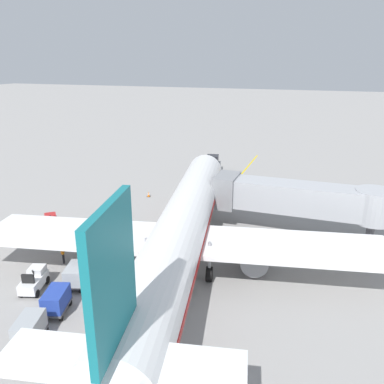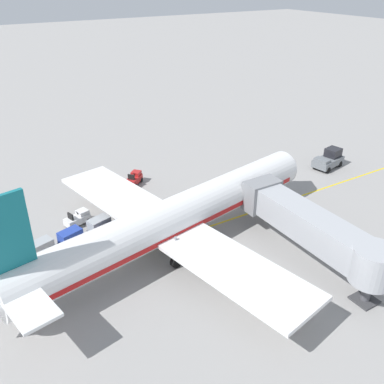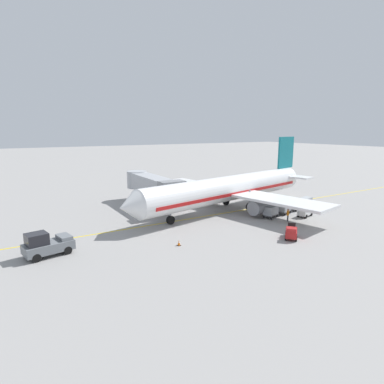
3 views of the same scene
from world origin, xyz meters
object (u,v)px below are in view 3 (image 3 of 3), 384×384
object	(u,v)px
baggage_tug_lead	(291,232)
baggage_tug_spare	(272,207)
parked_airliner	(230,189)
baggage_cart_second_in_train	(284,207)
baggage_cart_tail_end	(306,201)
ground_crew_wing_walker	(288,214)
baggage_cart_front	(271,211)
jet_bridge	(152,185)
baggage_tug_trailing	(305,212)
baggage_cart_third_in_train	(295,204)
pushback_tractor	(47,245)
safety_cone_nose_left	(179,243)

from	to	relation	value
baggage_tug_lead	baggage_tug_spare	size ratio (longest dim) A/B	1.03
parked_airliner	baggage_cart_second_in_train	world-z (taller)	parked_airliner
baggage_cart_second_in_train	baggage_cart_tail_end	distance (m)	5.93
baggage_tug_lead	ground_crew_wing_walker	distance (m)	6.98
baggage_tug_spare	ground_crew_wing_walker	xyz separation A→B (m)	(-4.68, 1.75, 0.24)
parked_airliner	baggage_cart_front	xyz separation A→B (m)	(-6.55, -1.96, -2.24)
jet_bridge	baggage_tug_trailing	world-z (taller)	jet_bridge
parked_airliner	ground_crew_wing_walker	distance (m)	9.67
baggage_tug_spare	baggage_cart_third_in_train	world-z (taller)	baggage_tug_spare
pushback_tractor	baggage_cart_second_in_train	world-z (taller)	pushback_tractor
parked_airliner	baggage_tug_lead	xyz separation A→B (m)	(-14.05, 2.31, -2.47)
baggage_tug_spare	baggage_cart_tail_end	xyz separation A→B (m)	(-0.67, -6.56, 0.24)
pushback_tractor	safety_cone_nose_left	bearing A→B (deg)	-108.79
parked_airliner	baggage_tug_spare	distance (m)	6.62
baggage_cart_second_in_train	safety_cone_nose_left	world-z (taller)	baggage_cart_second_in_train
baggage_tug_spare	baggage_tug_lead	bearing A→B (deg)	145.61
baggage_cart_second_in_train	safety_cone_nose_left	size ratio (longest dim) A/B	5.04
baggage_tug_lead	baggage_tug_spare	world-z (taller)	same
pushback_tractor	baggage_tug_trailing	size ratio (longest dim) A/B	1.73
pushback_tractor	safety_cone_nose_left	distance (m)	12.84
parked_airliner	safety_cone_nose_left	size ratio (longest dim) A/B	62.95
baggage_cart_front	ground_crew_wing_walker	xyz separation A→B (m)	(-2.50, -0.59, 0.00)
baggage_tug_spare	baggage_cart_third_in_train	xyz separation A→B (m)	(-1.02, -3.77, 0.24)
jet_bridge	baggage_tug_spare	distance (m)	18.46
baggage_tug_trailing	baggage_cart_tail_end	xyz separation A→B (m)	(3.55, -4.49, 0.24)
baggage_tug_trailing	safety_cone_nose_left	distance (m)	20.45
jet_bridge	baggage_tug_trailing	distance (m)	22.84
baggage_tug_lead	baggage_cart_tail_end	world-z (taller)	baggage_tug_lead
parked_airliner	baggage_cart_tail_end	xyz separation A→B (m)	(-5.05, -10.86, -2.24)
jet_bridge	baggage_tug_lead	size ratio (longest dim) A/B	5.85
baggage_tug_trailing	baggage_cart_second_in_train	distance (m)	2.88
baggage_tug_trailing	baggage_tug_spare	bearing A→B (deg)	26.14
baggage_tug_spare	baggage_cart_front	bearing A→B (deg)	132.83
baggage_tug_spare	ground_crew_wing_walker	bearing A→B (deg)	159.49
jet_bridge	pushback_tractor	size ratio (longest dim) A/B	3.30
baggage_tug_lead	baggage_cart_front	world-z (taller)	baggage_tug_lead
pushback_tractor	baggage_tug_spare	distance (m)	30.50
pushback_tractor	baggage_cart_second_in_train	size ratio (longest dim) A/B	1.60
baggage_cart_third_in_train	ground_crew_wing_walker	bearing A→B (deg)	123.52
jet_bridge	baggage_cart_tail_end	distance (m)	24.04
baggage_cart_second_in_train	ground_crew_wing_walker	distance (m)	3.87
baggage_tug_trailing	baggage_cart_third_in_train	world-z (taller)	baggage_tug_trailing
jet_bridge	pushback_tractor	xyz separation A→B (m)	(-13.23, 16.87, -2.36)
pushback_tractor	ground_crew_wing_walker	xyz separation A→B (m)	(-3.61, -28.73, -0.15)
jet_bridge	safety_cone_nose_left	xyz separation A→B (m)	(-17.36, 4.74, -3.17)
baggage_tug_lead	baggage_tug_trailing	world-z (taller)	same
jet_bridge	baggage_cart_second_in_train	xyz separation A→B (m)	(-13.86, -14.32, -2.51)
safety_cone_nose_left	baggage_cart_front	bearing A→B (deg)	-79.33
parked_airliner	jet_bridge	world-z (taller)	parked_airliner
baggage_tug_spare	baggage_cart_second_in_train	distance (m)	1.85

